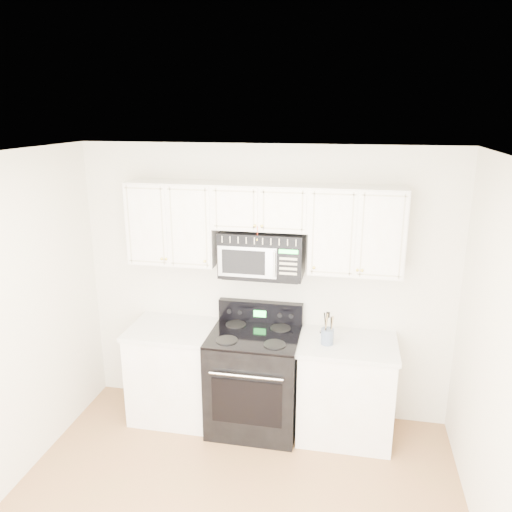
# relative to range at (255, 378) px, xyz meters

# --- Properties ---
(room) EXTENTS (3.51, 3.51, 2.61)m
(room) POSITION_rel_range_xyz_m (0.04, -1.41, 0.82)
(room) COLOR brown
(room) RESTS_ON ground
(base_cabinet_left) EXTENTS (0.86, 0.65, 0.92)m
(base_cabinet_left) POSITION_rel_range_xyz_m (-0.76, 0.03, -0.06)
(base_cabinet_left) COLOR beige
(base_cabinet_left) RESTS_ON ground
(base_cabinet_right) EXTENTS (0.86, 0.65, 0.92)m
(base_cabinet_right) POSITION_rel_range_xyz_m (0.84, 0.03, -0.06)
(base_cabinet_right) COLOR beige
(base_cabinet_right) RESTS_ON ground
(range) EXTENTS (0.81, 0.73, 1.13)m
(range) POSITION_rel_range_xyz_m (0.00, 0.00, 0.00)
(range) COLOR black
(range) RESTS_ON ground
(upper_cabinets) EXTENTS (2.44, 0.37, 0.75)m
(upper_cabinets) POSITION_rel_range_xyz_m (0.04, 0.18, 1.45)
(upper_cabinets) COLOR beige
(upper_cabinets) RESTS_ON ground
(microwave) EXTENTS (0.74, 0.42, 0.41)m
(microwave) POSITION_rel_range_xyz_m (0.04, 0.15, 1.17)
(microwave) COLOR black
(microwave) RESTS_ON ground
(utensil_crock) EXTENTS (0.11, 0.11, 0.30)m
(utensil_crock) POSITION_rel_range_xyz_m (0.65, -0.04, 0.51)
(utensil_crock) COLOR #495D71
(utensil_crock) RESTS_ON base_cabinet_right
(shaker_salt) EXTENTS (0.05, 0.05, 0.11)m
(shaker_salt) POSITION_rel_range_xyz_m (0.61, -0.02, 0.49)
(shaker_salt) COLOR #BEBEBF
(shaker_salt) RESTS_ON base_cabinet_right
(shaker_pepper) EXTENTS (0.04, 0.04, 0.10)m
(shaker_pepper) POSITION_rel_range_xyz_m (0.65, -0.05, 0.49)
(shaker_pepper) COLOR #BEBEBF
(shaker_pepper) RESTS_ON base_cabinet_right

